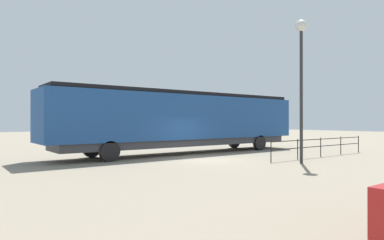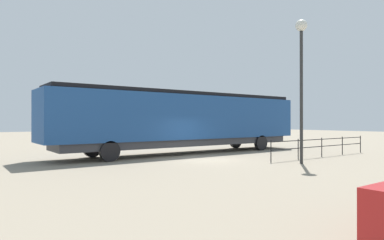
# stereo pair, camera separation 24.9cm
# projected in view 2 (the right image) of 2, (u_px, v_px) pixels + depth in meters

# --- Properties ---
(ground_plane) EXTENTS (120.00, 120.00, 0.00)m
(ground_plane) POSITION_uv_depth(u_px,v_px,m) (207.00, 160.00, 18.50)
(ground_plane) COLOR gray
(locomotive) EXTENTS (2.98, 18.27, 4.06)m
(locomotive) POSITION_uv_depth(u_px,v_px,m) (193.00, 119.00, 22.49)
(locomotive) COLOR navy
(locomotive) RESTS_ON ground_plane
(lamp_post) EXTENTS (0.59, 0.59, 7.31)m
(lamp_post) POSITION_uv_depth(u_px,v_px,m) (301.00, 58.00, 16.85)
(lamp_post) COLOR #2D2D2D
(lamp_post) RESTS_ON ground_plane
(platform_fence) EXTENTS (0.05, 9.19, 1.15)m
(platform_fence) POSITION_uv_depth(u_px,v_px,m) (322.00, 144.00, 19.93)
(platform_fence) COLOR black
(platform_fence) RESTS_ON ground_plane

